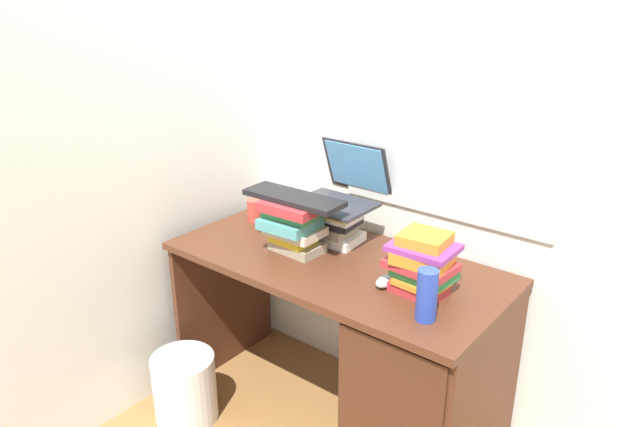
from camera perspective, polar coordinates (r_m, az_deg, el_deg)
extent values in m
plane|color=olive|center=(2.79, 1.35, -18.36)|extent=(6.00, 6.00, 0.00)
cube|color=silver|center=(2.49, 6.78, 10.09)|extent=(6.00, 0.05, 2.60)
cube|color=silver|center=(2.34, 12.03, 8.95)|extent=(0.90, 0.01, 0.80)
cube|color=silver|center=(2.71, -11.59, 10.73)|extent=(0.05, 6.00, 2.60)
cube|color=#4C2819|center=(2.39, 1.51, -4.74)|extent=(1.34, 0.64, 0.03)
cube|color=#4C2819|center=(2.96, -8.93, -7.67)|extent=(0.02, 0.59, 0.72)
cube|color=#4C2819|center=(2.32, 15.21, -17.45)|extent=(0.02, 0.59, 0.72)
cube|color=#442416|center=(2.36, 9.96, -16.12)|extent=(0.40, 0.55, 0.68)
cube|color=white|center=(2.54, 1.37, -2.19)|extent=(0.23, 0.19, 0.04)
cube|color=gray|center=(2.52, 1.18, -1.42)|extent=(0.18, 0.14, 0.04)
cube|color=black|center=(2.51, 1.30, -0.63)|extent=(0.21, 0.17, 0.03)
cube|color=white|center=(2.49, 1.20, -0.22)|extent=(0.22, 0.14, 0.02)
cube|color=yellow|center=(2.50, 1.30, 0.49)|extent=(0.24, 0.19, 0.03)
cube|color=gray|center=(2.45, -2.16, -3.13)|extent=(0.21, 0.14, 0.04)
cube|color=yellow|center=(2.44, -2.56, -2.36)|extent=(0.17, 0.13, 0.03)
cube|color=beige|center=(2.42, -2.36, -1.62)|extent=(0.22, 0.16, 0.03)
cube|color=teal|center=(2.40, -2.85, -0.87)|extent=(0.22, 0.20, 0.04)
cube|color=#338C4C|center=(2.39, -2.66, 0.03)|extent=(0.22, 0.16, 0.04)
cube|color=#B22D33|center=(2.36, -2.52, 0.72)|extent=(0.24, 0.19, 0.04)
cube|color=#B22D33|center=(2.17, 9.33, -6.97)|extent=(0.19, 0.14, 0.04)
cube|color=orange|center=(2.15, 9.58, -6.43)|extent=(0.18, 0.15, 0.02)
cube|color=#338C4C|center=(2.15, 9.82, -5.54)|extent=(0.21, 0.17, 0.04)
cube|color=#B22D33|center=(2.13, 9.49, -4.86)|extent=(0.24, 0.17, 0.03)
cube|color=orange|center=(2.11, 9.68, -4.12)|extent=(0.20, 0.17, 0.04)
cube|color=#8C338C|center=(2.11, 9.78, -3.20)|extent=(0.23, 0.18, 0.02)
cube|color=orange|center=(2.10, 9.87, -2.37)|extent=(0.17, 0.16, 0.04)
cube|color=#2D2D33|center=(2.48, 1.29, 0.86)|extent=(0.31, 0.25, 0.01)
cube|color=#2D2D33|center=(2.56, 3.52, 4.41)|extent=(0.31, 0.09, 0.23)
cube|color=#59A5E5|center=(2.56, 3.44, 4.43)|extent=(0.28, 0.07, 0.20)
cube|color=black|center=(2.37, -2.50, 1.50)|extent=(0.42, 0.16, 0.02)
ellipsoid|color=#A5A8AD|center=(2.20, 6.27, -6.36)|extent=(0.06, 0.10, 0.04)
cylinder|color=#B23F33|center=(2.76, -6.15, 0.34)|extent=(0.07, 0.07, 0.10)
torus|color=#B23F33|center=(2.72, -5.41, 0.21)|extent=(0.05, 0.01, 0.05)
cylinder|color=#263FA5|center=(1.98, 10.06, -7.61)|extent=(0.07, 0.07, 0.18)
cylinder|color=silver|center=(2.74, -12.66, -15.79)|extent=(0.27, 0.27, 0.30)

